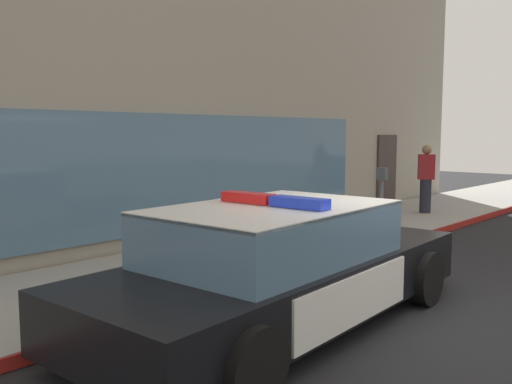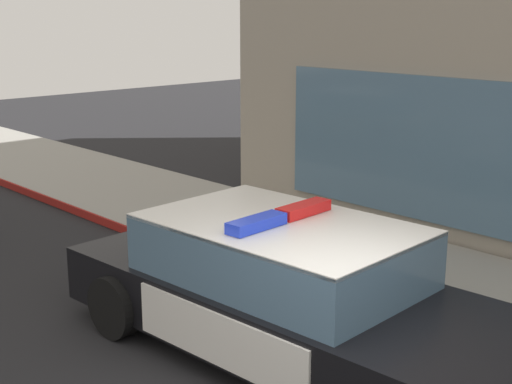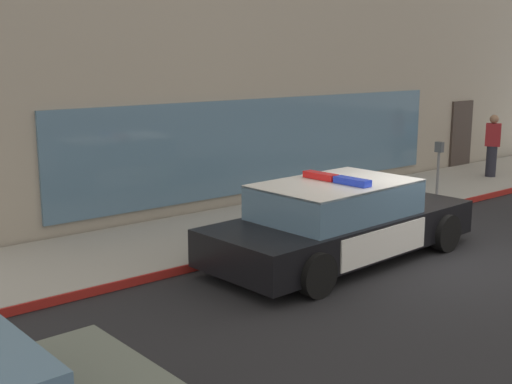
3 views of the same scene
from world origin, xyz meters
The scene contains 3 objects.
curb_red_paint centered at (0.00, 1.92, 0.08)m, with size 28.80×0.04×0.14m, color maroon.
police_cruiser centered at (-1.34, 0.87, 0.68)m, with size 5.26×2.36×1.49m.
fire_hydrant centered at (-1.01, 2.46, 0.50)m, with size 0.34×0.39×0.73m.
Camera 2 is at (3.29, -3.98, 3.40)m, focal length 50.67 mm.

